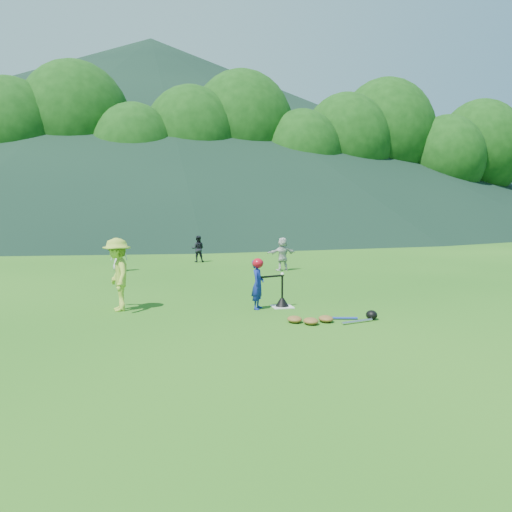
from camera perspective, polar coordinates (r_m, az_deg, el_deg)
The scene contains 14 objects.
ground at distance 11.12m, azimuth 3.00°, elevation -5.85°, with size 120.00×120.00×0.00m, color #1D5714.
home_plate at distance 11.12m, azimuth 3.00°, elevation -5.80°, with size 0.45×0.45×0.02m, color silver.
baseball at distance 11.00m, azimuth 3.02°, elevation -2.08°, with size 0.08×0.08×0.08m, color white.
batter_child at distance 10.82m, azimuth 0.21°, elevation -3.25°, with size 0.39×0.26×1.08m, color navy.
adult_coach at distance 11.02m, azimuth -15.55°, elevation -2.05°, with size 1.01×0.58×1.56m, color #9DBA36.
fielder_a at distance 17.79m, azimuth -15.39°, elevation 0.11°, with size 0.55×0.36×1.13m, color #B8B8B8.
fielder_b at distance 20.18m, azimuth -6.65°, elevation 0.81°, with size 0.52×0.40×1.07m, color black.
fielder_d at distance 17.40m, azimuth 3.04°, elevation 0.24°, with size 1.08×0.34×1.16m, color silver.
batting_tee at distance 11.10m, azimuth 3.01°, elevation -5.20°, with size 0.30×0.30×0.68m.
batter_gear at distance 10.77m, azimuth 0.33°, elevation -0.95°, with size 0.73×0.26×0.44m.
equipment_pile at distance 9.77m, azimuth 8.03°, elevation -7.11°, with size 1.80×0.61×0.19m.
outfield_fence at distance 38.61m, azimuth -8.82°, elevation 3.30°, with size 70.07×0.08×1.33m.
tree_line at distance 44.81m, azimuth -9.32°, elevation 13.23°, with size 70.04×11.40×14.82m.
distant_hills at distance 93.26m, azimuth -16.52°, elevation 13.26°, with size 155.00×140.00×32.00m.
Camera 1 is at (-3.09, -10.46, 2.21)m, focal length 35.00 mm.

